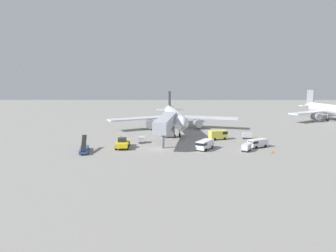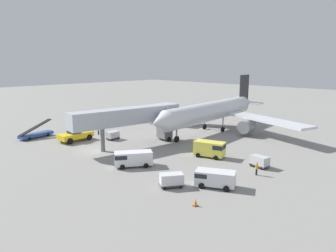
# 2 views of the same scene
# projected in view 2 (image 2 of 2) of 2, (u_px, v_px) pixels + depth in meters

# --- Properties ---
(ground_plane) EXTENTS (300.00, 300.00, 0.00)m
(ground_plane) POSITION_uv_depth(u_px,v_px,m) (94.00, 151.00, 51.17)
(ground_plane) COLOR gray
(airplane_at_gate) EXTENTS (40.59, 36.76, 11.17)m
(airplane_at_gate) POSITION_uv_depth(u_px,v_px,m) (213.00, 111.00, 65.49)
(airplane_at_gate) COLOR silver
(airplane_at_gate) RESTS_ON ground
(jet_bridge) EXTENTS (5.75, 19.99, 6.71)m
(jet_bridge) POSITION_uv_depth(u_px,v_px,m) (133.00, 117.00, 53.52)
(jet_bridge) COLOR #B2B7C1
(jet_bridge) RESTS_ON ground
(pushback_tug) EXTENTS (3.23, 6.27, 2.41)m
(pushback_tug) POSITION_uv_depth(u_px,v_px,m) (75.00, 135.00, 57.45)
(pushback_tug) COLOR yellow
(pushback_tug) RESTS_ON ground
(belt_loader_truck) EXTENTS (3.09, 6.81, 3.16)m
(belt_loader_truck) POSITION_uv_depth(u_px,v_px,m) (36.00, 134.00, 60.08)
(belt_loader_truck) COLOR #2D4C8E
(belt_loader_truck) RESTS_ON ground
(service_van_near_right) EXTENTS (4.94, 3.91, 1.90)m
(service_van_near_right) POSITION_uv_depth(u_px,v_px,m) (214.00, 178.00, 36.35)
(service_van_near_right) COLOR silver
(service_van_near_right) RESTS_ON ground
(service_van_rear_right) EXTENTS (4.94, 3.33, 2.39)m
(service_van_rear_right) POSITION_uv_depth(u_px,v_px,m) (210.00, 148.00, 47.71)
(service_van_rear_right) COLOR #E5DB4C
(service_van_rear_right) RESTS_ON ground
(service_van_outer_left) EXTENTS (4.55, 5.40, 2.08)m
(service_van_outer_left) POSITION_uv_depth(u_px,v_px,m) (132.00, 158.00, 43.44)
(service_van_outer_left) COLOR white
(service_van_outer_left) RESTS_ON ground
(baggage_cart_near_center) EXTENTS (2.57, 1.70, 1.56)m
(baggage_cart_near_center) POSITION_uv_depth(u_px,v_px,m) (260.00, 161.00, 43.16)
(baggage_cart_near_center) COLOR #38383D
(baggage_cart_near_center) RESTS_ON ground
(baggage_cart_outer_right) EXTENTS (1.53, 2.31, 1.53)m
(baggage_cart_outer_right) POSITION_uv_depth(u_px,v_px,m) (113.00, 135.00, 58.60)
(baggage_cart_outer_right) COLOR #38383D
(baggage_cart_outer_right) RESTS_ON ground
(baggage_cart_rear_left) EXTENTS (2.61, 2.97, 1.60)m
(baggage_cart_rear_left) POSITION_uv_depth(u_px,v_px,m) (172.00, 180.00, 36.30)
(baggage_cart_rear_left) COLOR #38383D
(baggage_cart_rear_left) RESTS_ON ground
(ground_crew_worker_foreground) EXTENTS (0.48, 0.48, 1.87)m
(ground_crew_worker_foreground) POSITION_uv_depth(u_px,v_px,m) (98.00, 130.00, 62.55)
(ground_crew_worker_foreground) COLOR #1E2333
(ground_crew_worker_foreground) RESTS_ON ground
(ground_crew_worker_midground) EXTENTS (0.41, 0.41, 1.72)m
(ground_crew_worker_midground) POSITION_uv_depth(u_px,v_px,m) (257.00, 168.00, 40.11)
(ground_crew_worker_midground) COLOR #1E2333
(ground_crew_worker_midground) RESTS_ON ground
(safety_cone_alpha) EXTENTS (0.48, 0.48, 0.73)m
(safety_cone_alpha) POSITION_uv_depth(u_px,v_px,m) (196.00, 203.00, 31.59)
(safety_cone_alpha) COLOR black
(safety_cone_alpha) RESTS_ON ground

